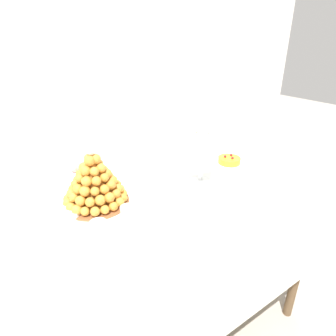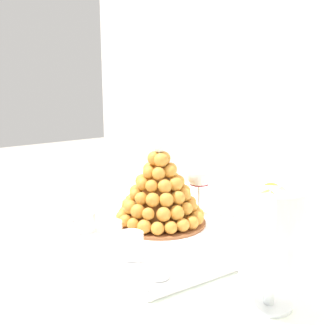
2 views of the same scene
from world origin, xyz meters
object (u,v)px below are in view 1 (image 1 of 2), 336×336
(fruit_tart_plate, at_px, (229,162))
(wine_glass, at_px, (77,165))
(dessert_cup_mid_left, at_px, (99,229))
(macaron_goblet, at_px, (202,151))
(dessert_cup_mid_right, at_px, (152,206))
(dessert_cup_left, at_px, (64,240))
(dessert_cup_right, at_px, (178,197))
(creme_brulee_ramekin, at_px, (67,213))
(croquembouche, at_px, (94,182))
(dessert_cup_centre, at_px, (128,214))
(serving_tray, at_px, (113,206))

(fruit_tart_plate, height_order, wine_glass, wine_glass)
(dessert_cup_mid_left, xyz_separation_m, macaron_goblet, (0.55, 0.12, 0.12))
(dessert_cup_mid_left, height_order, dessert_cup_mid_right, dessert_cup_mid_right)
(dessert_cup_left, bearing_deg, fruit_tart_plate, 10.29)
(dessert_cup_right, bearing_deg, creme_brulee_ramekin, 157.81)
(croquembouche, bearing_deg, dessert_cup_left, -134.29)
(dessert_cup_mid_right, distance_m, fruit_tart_plate, 0.60)
(dessert_cup_mid_right, relative_size, fruit_tart_plate, 0.28)
(croquembouche, xyz_separation_m, dessert_cup_mid_right, (0.15, -0.18, -0.06))
(dessert_cup_left, bearing_deg, wine_glass, 63.35)
(dessert_cup_centre, bearing_deg, dessert_cup_mid_left, -171.79)
(dessert_cup_mid_right, xyz_separation_m, fruit_tart_plate, (0.57, 0.16, -0.02))
(serving_tray, distance_m, croquembouche, 0.12)
(croquembouche, bearing_deg, dessert_cup_right, -35.20)
(dessert_cup_right, height_order, macaron_goblet, macaron_goblet)
(dessert_cup_right, bearing_deg, serving_tray, 149.33)
(dessert_cup_left, height_order, dessert_cup_mid_left, dessert_cup_mid_left)
(dessert_cup_centre, height_order, wine_glass, wine_glass)
(creme_brulee_ramekin, bearing_deg, dessert_cup_mid_left, -72.61)
(dessert_cup_left, height_order, wine_glass, wine_glass)
(creme_brulee_ramekin, distance_m, fruit_tart_plate, 0.85)
(dessert_cup_mid_right, relative_size, dessert_cup_right, 1.01)
(croquembouche, height_order, creme_brulee_ramekin, croquembouche)
(serving_tray, height_order, dessert_cup_mid_left, dessert_cup_mid_left)
(dessert_cup_centre, height_order, fruit_tart_plate, dessert_cup_centre)
(dessert_cup_mid_right, bearing_deg, wine_glass, 115.41)
(dessert_cup_centre, bearing_deg, wine_glass, 100.30)
(serving_tray, height_order, wine_glass, wine_glass)
(dessert_cup_centre, relative_size, macaron_goblet, 0.24)
(fruit_tart_plate, relative_size, wine_glass, 1.28)
(creme_brulee_ramekin, bearing_deg, macaron_goblet, -4.66)
(dessert_cup_right, height_order, wine_glass, wine_glass)
(dessert_cup_centre, relative_size, dessert_cup_mid_right, 0.96)
(croquembouche, bearing_deg, creme_brulee_ramekin, -166.98)
(croquembouche, height_order, macaron_goblet, croquembouche)
(dessert_cup_mid_left, bearing_deg, dessert_cup_right, 1.69)
(dessert_cup_mid_right, relative_size, wine_glass, 0.36)
(dessert_cup_left, bearing_deg, macaron_goblet, 9.33)
(dessert_cup_mid_right, distance_m, dessert_cup_right, 0.12)
(serving_tray, distance_m, dessert_cup_centre, 0.13)
(dessert_cup_right, distance_m, creme_brulee_ramekin, 0.42)
(serving_tray, distance_m, creme_brulee_ramekin, 0.17)
(dessert_cup_left, height_order, creme_brulee_ramekin, dessert_cup_left)
(serving_tray, height_order, macaron_goblet, macaron_goblet)
(dessert_cup_left, xyz_separation_m, fruit_tart_plate, (0.90, 0.16, -0.02))
(serving_tray, distance_m, dessert_cup_left, 0.26)
(serving_tray, height_order, fruit_tart_plate, fruit_tart_plate)
(dessert_cup_left, distance_m, creme_brulee_ramekin, 0.17)
(dessert_cup_right, bearing_deg, dessert_cup_mid_right, 177.92)
(dessert_cup_left, relative_size, macaron_goblet, 0.21)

